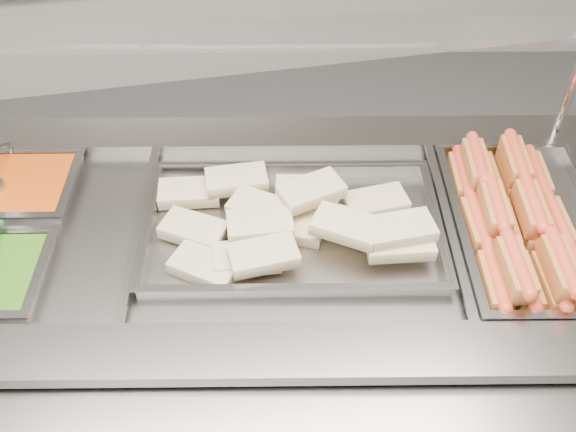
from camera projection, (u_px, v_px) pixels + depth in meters
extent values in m
cube|color=gray|center=(271.00, 335.00, 1.94)|extent=(2.01, 1.12, 0.92)
cube|color=gray|center=(265.00, 353.00, 1.34)|extent=(1.97, 0.50, 0.03)
cube|color=gray|center=(269.00, 135.00, 1.86)|extent=(1.97, 0.50, 0.03)
cube|color=black|center=(268.00, 258.00, 1.69)|extent=(1.79, 0.90, 0.02)
cube|color=gray|center=(448.00, 222.00, 1.60)|extent=(0.13, 0.59, 0.01)
cube|color=gray|center=(140.00, 225.00, 1.59)|extent=(0.13, 0.59, 0.01)
cube|color=silver|center=(264.00, 32.00, 1.46)|extent=(1.77, 0.62, 0.09)
cube|color=#CD3C0B|center=(15.00, 194.00, 1.72)|extent=(0.33, 0.28, 0.09)
cube|color=#AE6424|center=(494.00, 283.00, 1.48)|extent=(0.08, 0.17, 0.05)
cylinder|color=red|center=(496.00, 277.00, 1.46)|extent=(0.06, 0.18, 0.03)
cube|color=#AE6424|center=(477.00, 226.00, 1.61)|extent=(0.08, 0.16, 0.05)
cylinder|color=red|center=(478.00, 220.00, 1.59)|extent=(0.06, 0.18, 0.03)
cube|color=#AE6424|center=(462.00, 178.00, 1.74)|extent=(0.09, 0.17, 0.05)
cylinder|color=red|center=(463.00, 171.00, 1.72)|extent=(0.07, 0.18, 0.03)
cube|color=#AE6424|center=(522.00, 283.00, 1.48)|extent=(0.08, 0.17, 0.05)
cylinder|color=red|center=(525.00, 277.00, 1.46)|extent=(0.06, 0.18, 0.03)
cube|color=#AE6424|center=(502.00, 226.00, 1.61)|extent=(0.09, 0.17, 0.05)
cylinder|color=red|center=(505.00, 220.00, 1.59)|extent=(0.07, 0.18, 0.03)
cube|color=#AE6424|center=(486.00, 178.00, 1.74)|extent=(0.09, 0.17, 0.05)
cylinder|color=red|center=(488.00, 171.00, 1.72)|extent=(0.07, 0.18, 0.03)
cube|color=#AE6424|center=(551.00, 284.00, 1.48)|extent=(0.08, 0.16, 0.05)
cylinder|color=red|center=(554.00, 277.00, 1.46)|extent=(0.06, 0.18, 0.03)
cube|color=#AE6424|center=(529.00, 226.00, 1.61)|extent=(0.08, 0.17, 0.05)
cylinder|color=red|center=(531.00, 220.00, 1.59)|extent=(0.06, 0.18, 0.03)
cube|color=#AE6424|center=(510.00, 178.00, 1.74)|extent=(0.09, 0.17, 0.05)
cylinder|color=red|center=(512.00, 171.00, 1.72)|extent=(0.07, 0.18, 0.03)
cube|color=#AE6424|center=(555.00, 225.00, 1.61)|extent=(0.08, 0.17, 0.05)
cylinder|color=red|center=(558.00, 219.00, 1.59)|extent=(0.06, 0.18, 0.03)
cube|color=#AE6424|center=(534.00, 177.00, 1.74)|extent=(0.09, 0.17, 0.05)
cylinder|color=red|center=(537.00, 171.00, 1.72)|extent=(0.07, 0.18, 0.03)
cube|color=#AE6424|center=(515.00, 270.00, 1.44)|extent=(0.08, 0.16, 0.05)
cylinder|color=red|center=(518.00, 263.00, 1.42)|extent=(0.06, 0.18, 0.03)
cube|color=#AE6424|center=(494.00, 208.00, 1.58)|extent=(0.09, 0.17, 0.05)
cylinder|color=red|center=(497.00, 201.00, 1.56)|extent=(0.07, 0.18, 0.03)
cube|color=#AE6424|center=(476.00, 164.00, 1.69)|extent=(0.09, 0.17, 0.05)
cylinder|color=red|center=(478.00, 158.00, 1.68)|extent=(0.07, 0.18, 0.03)
cube|color=#AE6424|center=(560.00, 268.00, 1.44)|extent=(0.08, 0.17, 0.05)
cylinder|color=red|center=(563.00, 261.00, 1.43)|extent=(0.06, 0.18, 0.03)
cube|color=#AE6424|center=(531.00, 209.00, 1.58)|extent=(0.09, 0.17, 0.05)
cylinder|color=red|center=(534.00, 202.00, 1.56)|extent=(0.07, 0.18, 0.03)
cube|color=#AE6424|center=(515.00, 161.00, 1.70)|extent=(0.09, 0.17, 0.05)
cylinder|color=red|center=(517.00, 155.00, 1.69)|extent=(0.07, 0.18, 0.03)
cube|color=tan|center=(246.00, 258.00, 1.52)|extent=(0.16, 0.10, 0.03)
cube|color=tan|center=(376.00, 202.00, 1.66)|extent=(0.16, 0.10, 0.03)
cube|color=tan|center=(292.00, 227.00, 1.60)|extent=(0.18, 0.15, 0.03)
cube|color=tan|center=(307.00, 203.00, 1.65)|extent=(0.18, 0.15, 0.03)
cube|color=tan|center=(352.00, 226.00, 1.59)|extent=(0.18, 0.17, 0.03)
cube|color=tan|center=(189.00, 193.00, 1.68)|extent=(0.17, 0.11, 0.03)
cube|color=tan|center=(205.00, 267.00, 1.51)|extent=(0.18, 0.17, 0.03)
cube|color=tan|center=(194.00, 230.00, 1.58)|extent=(0.18, 0.16, 0.03)
cube|color=tan|center=(400.00, 244.00, 1.51)|extent=(0.17, 0.11, 0.03)
cube|color=tan|center=(260.00, 225.00, 1.55)|extent=(0.16, 0.10, 0.03)
cube|color=tan|center=(261.00, 209.00, 1.60)|extent=(0.18, 0.17, 0.03)
cube|color=tan|center=(237.00, 180.00, 1.67)|extent=(0.16, 0.09, 0.03)
cube|color=tan|center=(307.00, 191.00, 1.64)|extent=(0.17, 0.12, 0.03)
cube|color=tan|center=(264.00, 255.00, 1.48)|extent=(0.16, 0.10, 0.03)
cube|color=tan|center=(311.00, 191.00, 1.60)|extent=(0.18, 0.13, 0.03)
cube|color=tan|center=(400.00, 229.00, 1.50)|extent=(0.16, 0.09, 0.03)
cube|color=tan|center=(347.00, 227.00, 1.51)|extent=(0.18, 0.16, 0.03)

